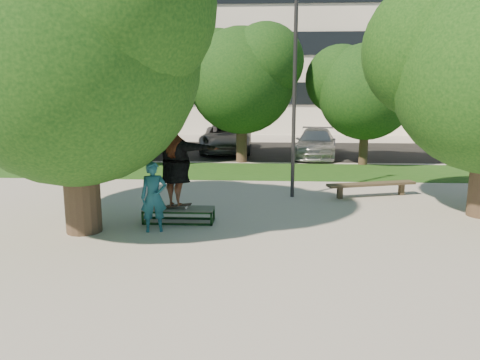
# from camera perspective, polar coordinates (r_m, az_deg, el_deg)

# --- Properties ---
(ground) EXTENTS (120.00, 120.00, 0.00)m
(ground) POSITION_cam_1_polar(r_m,az_deg,el_deg) (10.20, 2.13, -8.39)
(ground) COLOR #ACA79E
(ground) RESTS_ON ground
(grass_strip) EXTENTS (30.00, 4.00, 0.02)m
(grass_strip) POSITION_cam_1_polar(r_m,az_deg,el_deg) (19.43, 5.69, 1.04)
(grass_strip) COLOR #154413
(grass_strip) RESTS_ON ground
(asphalt_strip) EXTENTS (40.00, 8.00, 0.01)m
(asphalt_strip) POSITION_cam_1_polar(r_m,az_deg,el_deg) (25.83, 2.91, 3.59)
(asphalt_strip) COLOR black
(asphalt_strip) RESTS_ON ground
(tree_left) EXTENTS (6.96, 5.95, 7.12)m
(tree_left) POSITION_cam_1_polar(r_m,az_deg,el_deg) (11.64, -20.04, 15.50)
(tree_left) COLOR #38281E
(tree_left) RESTS_ON ground
(bg_tree_left) EXTENTS (5.28, 4.51, 5.77)m
(bg_tree_left) POSITION_cam_1_polar(r_m,az_deg,el_deg) (21.76, -15.07, 11.65)
(bg_tree_left) COLOR #38281E
(bg_tree_left) RESTS_ON ground
(bg_tree_mid) EXTENTS (5.76, 4.92, 6.24)m
(bg_tree_mid) POSITION_cam_1_polar(r_m,az_deg,el_deg) (21.73, 0.01, 12.78)
(bg_tree_mid) COLOR #38281E
(bg_tree_mid) RESTS_ON ground
(bg_tree_right) EXTENTS (5.04, 4.31, 5.43)m
(bg_tree_right) POSITION_cam_1_polar(r_m,az_deg,el_deg) (21.60, 14.97, 11.02)
(bg_tree_right) COLOR #38281E
(bg_tree_right) RESTS_ON ground
(lamppost) EXTENTS (0.25, 0.15, 6.11)m
(lamppost) POSITION_cam_1_polar(r_m,az_deg,el_deg) (14.63, 6.64, 10.08)
(lamppost) COLOR #2D2D30
(lamppost) RESTS_ON ground
(office_building) EXTENTS (30.00, 14.12, 16.00)m
(office_building) POSITION_cam_1_polar(r_m,az_deg,el_deg) (41.89, 0.35, 17.47)
(office_building) COLOR beige
(office_building) RESTS_ON ground
(grind_box) EXTENTS (1.80, 0.60, 0.38)m
(grind_box) POSITION_cam_1_polar(r_m,az_deg,el_deg) (12.19, -7.46, -4.25)
(grind_box) COLOR black
(grind_box) RESTS_ON ground
(skater_rig) EXTENTS (2.47, 1.12, 2.02)m
(skater_rig) POSITION_cam_1_polar(r_m,az_deg,el_deg) (11.94, -7.90, 1.47)
(skater_rig) COLOR white
(skater_rig) RESTS_ON grind_box
(bystander) EXTENTS (0.71, 0.57, 1.71)m
(bystander) POSITION_cam_1_polar(r_m,az_deg,el_deg) (11.37, -10.47, -2.02)
(bystander) COLOR #184E5C
(bystander) RESTS_ON ground
(bench) EXTENTS (2.93, 1.21, 0.45)m
(bench) POSITION_cam_1_polar(r_m,az_deg,el_deg) (15.42, 15.73, -0.60)
(bench) COLOR #493E2C
(bench) RESTS_ON ground
(car_silver_a) EXTENTS (2.02, 4.78, 1.61)m
(car_silver_a) POSITION_cam_1_polar(r_m,az_deg,el_deg) (24.53, -12.18, 4.83)
(car_silver_a) COLOR #B5B4B9
(car_silver_a) RESTS_ON asphalt_strip
(car_dark) EXTENTS (1.97, 4.33, 1.38)m
(car_dark) POSITION_cam_1_polar(r_m,az_deg,el_deg) (26.09, -1.71, 5.19)
(car_dark) COLOR black
(car_dark) RESTS_ON asphalt_strip
(car_grey) EXTENTS (2.78, 5.73, 1.57)m
(car_grey) POSITION_cam_1_polar(r_m,az_deg,el_deg) (25.31, -1.64, 5.22)
(car_grey) COLOR slate
(car_grey) RESTS_ON asphalt_strip
(car_silver_b) EXTENTS (2.59, 4.99, 1.38)m
(car_silver_b) POSITION_cam_1_polar(r_m,az_deg,el_deg) (23.72, 9.23, 4.45)
(car_silver_b) COLOR silver
(car_silver_b) RESTS_ON asphalt_strip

